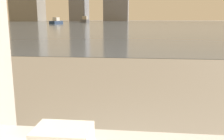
{
  "coord_description": "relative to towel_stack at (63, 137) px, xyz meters",
  "views": [
    {
      "loc": [
        0.1,
        -0.02,
        1.11
      ],
      "look_at": [
        -0.13,
        2.18,
        0.65
      ],
      "focal_mm": 40.0,
      "sensor_mm": 36.0,
      "label": 1
    }
  ],
  "objects": [
    {
      "name": "harbor_boat_0",
      "position": [
        -15.26,
        71.11,
        0.03
      ],
      "size": [
        1.8,
        4.91,
        1.82
      ],
      "color": "#4C4C51",
      "rests_on": "harbor_water"
    },
    {
      "name": "towel_stack",
      "position": [
        0.0,
        0.0,
        0.0
      ],
      "size": [
        0.24,
        0.17,
        0.08
      ],
      "color": "white",
      "rests_on": "bathtub"
    },
    {
      "name": "harbor_water",
      "position": [
        0.21,
        61.08,
        -0.61
      ],
      "size": [
        180.0,
        110.0,
        0.01
      ],
      "color": "slate",
      "rests_on": "ground_plane"
    },
    {
      "name": "harbor_boat_1",
      "position": [
        -16.53,
        49.36,
        -0.14
      ],
      "size": [
        1.88,
        3.75,
        1.34
      ],
      "color": "navy",
      "rests_on": "harbor_water"
    }
  ]
}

